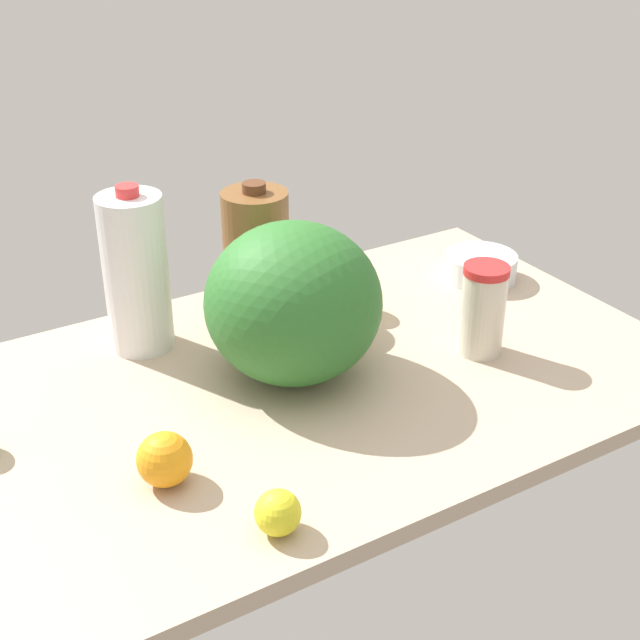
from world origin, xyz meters
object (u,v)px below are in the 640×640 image
at_px(mixing_bowl, 481,267).
at_px(lemon_by_jug, 357,296).
at_px(chocolate_milk_jug, 256,251).
at_px(lemon_beside_bowl, 335,265).
at_px(watermelon, 293,303).
at_px(lemon_near_front, 278,513).
at_px(orange_loose, 165,459).
at_px(tumbler_cup, 483,310).
at_px(milk_jug, 136,273).

bearing_deg(mixing_bowl, lemon_by_jug, -0.31).
xyz_separation_m(chocolate_milk_jug, lemon_beside_bowl, (-0.19, -0.03, -0.08)).
distance_m(watermelon, lemon_near_front, 0.40).
distance_m(chocolate_milk_jug, lemon_by_jug, 0.20).
xyz_separation_m(mixing_bowl, orange_loose, (0.80, 0.28, 0.01)).
relative_size(tumbler_cup, watermelon, 0.57).
relative_size(tumbler_cup, mixing_bowl, 1.13).
height_order(chocolate_milk_jug, orange_loose, chocolate_milk_jug).
distance_m(milk_jug, lemon_beside_bowl, 0.45).
xyz_separation_m(milk_jug, lemon_by_jug, (-0.38, 0.10, -0.10)).
xyz_separation_m(tumbler_cup, milk_jug, (0.49, -0.33, 0.06)).
distance_m(milk_jug, watermelon, 0.28).
height_order(milk_jug, lemon_by_jug, milk_jug).
relative_size(milk_jug, lemon_beside_bowl, 4.52).
height_order(watermelon, lemon_near_front, watermelon).
xyz_separation_m(orange_loose, lemon_near_front, (-0.08, 0.17, -0.01)).
xyz_separation_m(tumbler_cup, lemon_by_jug, (0.10, -0.23, -0.04)).
bearing_deg(orange_loose, lemon_by_jug, -150.68).
bearing_deg(lemon_by_jug, tumbler_cup, 114.77).
height_order(lemon_beside_bowl, lemon_near_front, lemon_beside_bowl).
height_order(orange_loose, lemon_by_jug, orange_loose).
bearing_deg(lemon_near_front, chocolate_milk_jug, -115.47).
xyz_separation_m(chocolate_milk_jug, lemon_by_jug, (-0.15, 0.12, -0.08)).
distance_m(orange_loose, lemon_near_front, 0.19).
bearing_deg(mixing_bowl, tumbler_cup, 49.40).
bearing_deg(mixing_bowl, orange_loose, 19.28).
xyz_separation_m(watermelon, mixing_bowl, (-0.50, -0.12, -0.10)).
bearing_deg(milk_jug, lemon_by_jug, 165.60).
xyz_separation_m(mixing_bowl, lemon_beside_bowl, (0.25, -0.15, 0.01)).
relative_size(lemon_beside_bowl, lemon_by_jug, 0.87).
height_order(chocolate_milk_jug, lemon_by_jug, chocolate_milk_jug).
bearing_deg(orange_loose, watermelon, -151.79).
relative_size(milk_jug, watermelon, 1.03).
bearing_deg(mixing_bowl, watermelon, 13.55).
distance_m(tumbler_cup, chocolate_milk_jug, 0.43).
height_order(tumbler_cup, orange_loose, tumbler_cup).
relative_size(chocolate_milk_jug, lemon_near_front, 4.08).
distance_m(mixing_bowl, lemon_by_jug, 0.30).
bearing_deg(orange_loose, milk_jug, -106.79).
bearing_deg(lemon_by_jug, orange_loose, 29.32).
bearing_deg(lemon_beside_bowl, milk_jug, 6.65).
relative_size(chocolate_milk_jug, lemon_by_jug, 3.34).
bearing_deg(lemon_beside_bowl, tumbler_cup, 98.97).
height_order(watermelon, mixing_bowl, watermelon).
xyz_separation_m(orange_loose, lemon_by_jug, (-0.50, -0.28, -0.00)).
bearing_deg(watermelon, chocolate_milk_jug, -103.82).
height_order(orange_loose, lemon_beside_bowl, orange_loose).
bearing_deg(lemon_by_jug, watermelon, 30.86).
relative_size(watermelon, orange_loose, 3.69).
height_order(watermelon, lemon_by_jug, watermelon).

